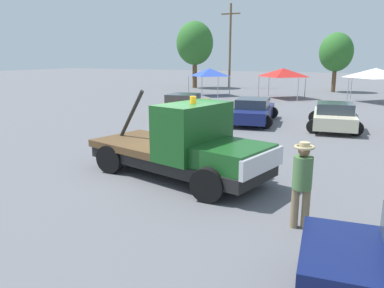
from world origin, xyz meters
The scene contains 12 objects.
ground_plane centered at (0.00, 0.00, 0.00)m, with size 160.00×160.00×0.00m, color slate.
tow_truck centered at (0.35, -0.08, 0.96)m, with size 6.07×3.37×2.51m.
person_near_truck centered at (3.98, -1.92, 1.09)m, with size 0.41×0.41×1.85m.
parked_car_orange centered at (-5.32, 10.67, 0.65)m, with size 2.77×4.68×1.34m.
parked_car_navy centered at (-0.79, 10.10, 0.65)m, with size 2.94×5.10×1.34m.
parked_car_cream centered at (3.38, 10.00, 0.65)m, with size 2.85×4.49×1.34m.
canopy_tent_blue centered at (-8.79, 22.40, 2.12)m, with size 2.95×2.95×2.48m.
canopy_tent_red centered at (-2.23, 23.07, 2.19)m, with size 3.33×3.33×2.56m.
canopy_tent_white centered at (4.89, 23.28, 2.28)m, with size 3.61×3.61×2.66m.
tree_left centered at (1.07, 31.25, 3.93)m, with size 3.28×3.28×5.86m.
tree_right centered at (-13.84, 29.66, 4.96)m, with size 4.14×4.14×7.39m.
utility_pole centered at (-10.36, 31.66, 4.90)m, with size 2.20×0.24×9.27m.
Camera 1 is at (5.19, -9.47, 3.53)m, focal length 35.00 mm.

